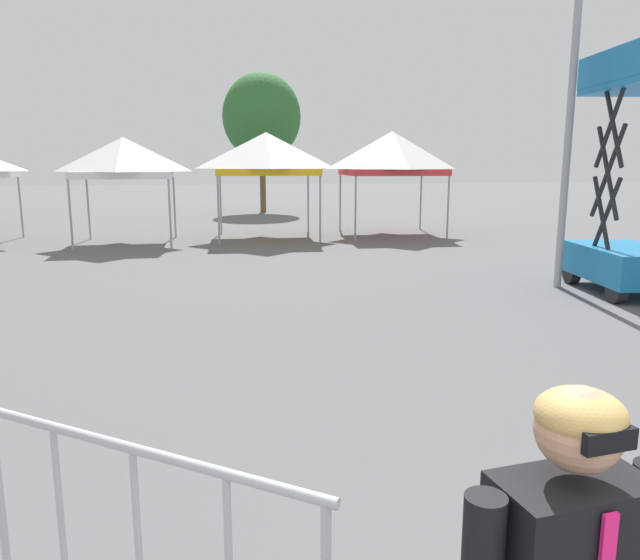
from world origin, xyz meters
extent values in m
cylinder|color=#9E9EA3|center=(-6.87, 20.65, 1.06)|extent=(0.06, 0.06, 2.13)
cylinder|color=#9E9EA3|center=(-4.65, 17.08, 1.06)|extent=(0.06, 0.06, 2.12)
cylinder|color=#9E9EA3|center=(-2.04, 17.08, 1.06)|extent=(0.06, 0.06, 2.12)
cylinder|color=#9E9EA3|center=(-4.65, 19.69, 1.06)|extent=(0.06, 0.06, 2.12)
cylinder|color=#9E9EA3|center=(-2.04, 19.69, 1.06)|extent=(0.06, 0.06, 2.12)
pyramid|color=white|center=(-3.35, 18.39, 2.60)|extent=(2.75, 2.75, 0.97)
cube|color=white|center=(-3.35, 18.39, 2.02)|extent=(2.72, 2.72, 0.20)
cylinder|color=#9E9EA3|center=(-0.70, 17.57, 1.10)|extent=(0.06, 0.06, 2.19)
cylinder|color=#9E9EA3|center=(2.27, 17.43, 1.10)|extent=(0.06, 0.06, 2.19)
cylinder|color=#9E9EA3|center=(-0.56, 20.54, 1.10)|extent=(0.06, 0.06, 2.19)
cylinder|color=#9E9EA3|center=(2.41, 20.40, 1.10)|extent=(0.06, 0.06, 2.19)
pyramid|color=white|center=(0.86, 18.98, 2.74)|extent=(3.27, 3.27, 1.10)
cube|color=yellow|center=(0.86, 18.98, 2.09)|extent=(3.23, 3.23, 0.20)
cylinder|color=#9E9EA3|center=(3.44, 17.82, 1.08)|extent=(0.06, 0.06, 2.17)
cylinder|color=#9E9EA3|center=(6.37, 17.65, 1.08)|extent=(0.06, 0.06, 2.17)
cylinder|color=#9E9EA3|center=(3.62, 20.75, 1.08)|extent=(0.06, 0.06, 2.17)
cylinder|color=#9E9EA3|center=(6.55, 20.58, 1.08)|extent=(0.06, 0.06, 2.17)
pyramid|color=white|center=(5.00, 19.20, 2.77)|extent=(3.26, 3.26, 1.21)
cube|color=red|center=(5.00, 19.20, 2.07)|extent=(3.23, 3.23, 0.20)
cylinder|color=black|center=(5.76, 8.74, 0.24)|extent=(0.25, 0.50, 0.48)
cylinder|color=black|center=(6.02, 10.44, 0.24)|extent=(0.25, 0.50, 0.48)
cylinder|color=black|center=(7.20, 10.26, 0.24)|extent=(0.25, 0.50, 0.48)
cube|color=#1972AD|center=(6.48, 9.50, 0.54)|extent=(1.73, 2.48, 0.60)
cylinder|color=black|center=(5.99, 9.57, 1.29)|extent=(0.22, 0.97, 1.65)
cylinder|color=black|center=(5.99, 9.57, 1.29)|extent=(0.22, 0.97, 1.65)
cylinder|color=black|center=(5.99, 9.57, 2.19)|extent=(0.22, 0.97, 1.65)
cylinder|color=black|center=(5.99, 9.57, 2.19)|extent=(0.22, 0.97, 1.65)
cylinder|color=black|center=(5.99, 9.57, 3.09)|extent=(0.22, 0.97, 1.65)
cylinder|color=black|center=(5.99, 9.57, 3.09)|extent=(0.22, 0.97, 1.65)
cube|color=#1972AD|center=(6.64, 10.55, 3.99)|extent=(1.32, 0.26, 0.55)
cube|color=#1972AD|center=(5.84, 9.60, 3.99)|extent=(0.39, 2.17, 0.55)
sphere|color=tan|center=(-0.14, 1.12, 1.67)|extent=(0.23, 0.23, 0.23)
ellipsoid|color=tan|center=(-0.14, 1.12, 1.71)|extent=(0.23, 0.23, 0.14)
cube|color=black|center=(-0.12, 1.01, 1.68)|extent=(0.15, 0.04, 0.06)
cylinder|color=#9E9EA3|center=(5.56, 10.19, 4.93)|extent=(0.14, 0.14, 9.86)
cylinder|color=brown|center=(1.72, 29.50, 1.52)|extent=(0.28, 0.28, 3.05)
ellipsoid|color=#2D662D|center=(1.72, 29.50, 4.54)|extent=(3.72, 3.72, 4.09)
cylinder|color=#B7BABF|center=(-1.45, 2.51, 1.05)|extent=(1.70, 1.31, 0.05)
cylinder|color=#B7BABF|center=(-2.24, 3.11, 0.53)|extent=(0.04, 0.04, 1.05)
cylinder|color=#B7BABF|center=(-1.45, 2.51, 0.58)|extent=(0.04, 0.04, 0.92)
cylinder|color=#B7BABF|center=(-1.87, 2.82, 0.58)|extent=(0.04, 0.04, 0.92)
camera|label=1|loc=(-1.08, -0.21, 2.35)|focal=33.96mm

